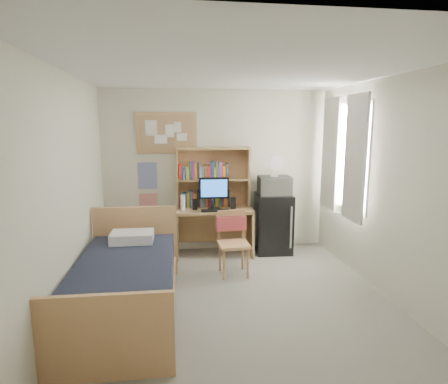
{
  "coord_description": "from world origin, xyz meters",
  "views": [
    {
      "loc": [
        -0.7,
        -3.91,
        2.05
      ],
      "look_at": [
        0.0,
        1.2,
        1.12
      ],
      "focal_mm": 30.0,
      "sensor_mm": 36.0,
      "label": 1
    }
  ],
  "objects": [
    {
      "name": "monitor",
      "position": [
        -0.08,
        1.72,
        1.0
      ],
      "size": [
        0.46,
        0.05,
        0.49
      ],
      "primitive_type": "cube",
      "rotation": [
        0.0,
        0.0,
        -0.03
      ],
      "color": "black",
      "rests_on": "desk"
    },
    {
      "name": "keyboard",
      "position": [
        -0.08,
        1.58,
        0.76
      ],
      "size": [
        0.42,
        0.14,
        0.02
      ],
      "primitive_type": "cube",
      "rotation": [
        0.0,
        0.0,
        -0.03
      ],
      "color": "black",
      "rests_on": "desk"
    },
    {
      "name": "window_unit",
      "position": [
        1.75,
        1.2,
        1.6
      ],
      "size": [
        0.1,
        1.4,
        1.7
      ],
      "primitive_type": "cube",
      "color": "white",
      "rests_on": "wall_right"
    },
    {
      "name": "bulletin_board",
      "position": [
        -0.78,
        2.08,
        1.92
      ],
      "size": [
        0.94,
        0.03,
        0.64
      ],
      "primitive_type": "cube",
      "color": "tan",
      "rests_on": "wall_back"
    },
    {
      "name": "microwave",
      "position": [
        0.89,
        1.78,
        1.1
      ],
      "size": [
        0.52,
        0.41,
        0.29
      ],
      "primitive_type": "cube",
      "rotation": [
        0.0,
        0.0,
        -0.07
      ],
      "color": "#B6B7BB",
      "rests_on": "mini_fridge"
    },
    {
      "name": "poster_japan",
      "position": [
        -1.1,
        2.09,
        0.78
      ],
      "size": [
        0.28,
        0.01,
        0.36
      ],
      "primitive_type": "cube",
      "color": "red",
      "rests_on": "wall_back"
    },
    {
      "name": "speaker_left",
      "position": [
        -0.38,
        1.73,
        0.84
      ],
      "size": [
        0.07,
        0.07,
        0.17
      ],
      "primitive_type": "cube",
      "rotation": [
        0.0,
        0.0,
        -0.03
      ],
      "color": "black",
      "rests_on": "desk"
    },
    {
      "name": "wall_back",
      "position": [
        0.0,
        2.1,
        1.3
      ],
      "size": [
        3.6,
        0.04,
        2.6
      ],
      "primitive_type": "cube",
      "color": "silver",
      "rests_on": "floor"
    },
    {
      "name": "hoodie",
      "position": [
        0.09,
        1.13,
        0.68
      ],
      "size": [
        0.42,
        0.14,
        0.2
      ],
      "primitive_type": "cube",
      "rotation": [
        0.0,
        0.0,
        0.04
      ],
      "color": "#D25055",
      "rests_on": "desk_chair"
    },
    {
      "name": "mini_fridge",
      "position": [
        0.89,
        1.8,
        0.48
      ],
      "size": [
        0.6,
        0.6,
        0.95
      ],
      "primitive_type": "cube",
      "rotation": [
        0.0,
        0.0,
        -0.07
      ],
      "color": "black",
      "rests_on": "floor"
    },
    {
      "name": "speaker_right",
      "position": [
        0.22,
        1.71,
        0.84
      ],
      "size": [
        0.08,
        0.08,
        0.18
      ],
      "primitive_type": "cube",
      "rotation": [
        0.0,
        0.0,
        -0.03
      ],
      "color": "black",
      "rests_on": "desk"
    },
    {
      "name": "bed",
      "position": [
        -1.25,
        0.0,
        0.29
      ],
      "size": [
        1.11,
        2.16,
        0.59
      ],
      "primitive_type": "cube",
      "rotation": [
        0.0,
        0.0,
        -0.02
      ],
      "color": "black",
      "rests_on": "floor"
    },
    {
      "name": "curtain_left",
      "position": [
        1.72,
        0.8,
        1.6
      ],
      "size": [
        0.04,
        0.55,
        1.7
      ],
      "primitive_type": "cube",
      "color": "beige",
      "rests_on": "wall_right"
    },
    {
      "name": "curtain_right",
      "position": [
        1.72,
        1.6,
        1.6
      ],
      "size": [
        0.04,
        0.55,
        1.7
      ],
      "primitive_type": "cube",
      "color": "beige",
      "rests_on": "wall_right"
    },
    {
      "name": "floor",
      "position": [
        0.0,
        0.0,
        -0.01
      ],
      "size": [
        3.6,
        4.2,
        0.02
      ],
      "primitive_type": "cube",
      "color": "gray",
      "rests_on": "ground"
    },
    {
      "name": "wall_left",
      "position": [
        -1.8,
        0.0,
        1.3
      ],
      "size": [
        0.04,
        4.2,
        2.6
      ],
      "primitive_type": "cube",
      "color": "silver",
      "rests_on": "floor"
    },
    {
      "name": "hutch",
      "position": [
        -0.07,
        1.93,
        1.23
      ],
      "size": [
        1.16,
        0.33,
        0.95
      ],
      "primitive_type": "cube",
      "rotation": [
        0.0,
        0.0,
        -0.03
      ],
      "color": "tan",
      "rests_on": "desk"
    },
    {
      "name": "poster_wave",
      "position": [
        -1.1,
        2.09,
        1.25
      ],
      "size": [
        0.3,
        0.01,
        0.42
      ],
      "primitive_type": "cube",
      "color": "#253896",
      "rests_on": "wall_back"
    },
    {
      "name": "wall_front",
      "position": [
        0.0,
        -2.1,
        1.3
      ],
      "size": [
        3.6,
        0.04,
        2.6
      ],
      "primitive_type": "cube",
      "color": "silver",
      "rests_on": "floor"
    },
    {
      "name": "ceiling",
      "position": [
        0.0,
        0.0,
        2.6
      ],
      "size": [
        3.6,
        4.2,
        0.02
      ],
      "primitive_type": "cube",
      "color": "white",
      "rests_on": "wall_back"
    },
    {
      "name": "desk_chair",
      "position": [
        0.1,
        0.93,
        0.44
      ],
      "size": [
        0.46,
        0.46,
        0.88
      ],
      "primitive_type": "cube",
      "rotation": [
        0.0,
        0.0,
        0.04
      ],
      "color": "tan",
      "rests_on": "floor"
    },
    {
      "name": "desk_fan",
      "position": [
        0.89,
        1.78,
        1.39
      ],
      "size": [
        0.26,
        0.26,
        0.3
      ],
      "primitive_type": "cylinder",
      "rotation": [
        0.0,
        0.0,
        -0.07
      ],
      "color": "white",
      "rests_on": "microwave"
    },
    {
      "name": "wall_right",
      "position": [
        1.8,
        0.0,
        1.3
      ],
      "size": [
        0.04,
        4.2,
        2.6
      ],
      "primitive_type": "cube",
      "color": "silver",
      "rests_on": "floor"
    },
    {
      "name": "water_bottle",
      "position": [
        -0.56,
        1.69,
        0.87
      ],
      "size": [
        0.07,
        0.07,
        0.24
      ],
      "primitive_type": "cylinder",
      "rotation": [
        0.0,
        0.0,
        -0.03
      ],
      "color": "white",
      "rests_on": "desk"
    },
    {
      "name": "pillow",
      "position": [
        -1.23,
        0.75,
        0.65
      ],
      "size": [
        0.53,
        0.38,
        0.13
      ],
      "primitive_type": "cube",
      "rotation": [
        0.0,
        0.0,
        -0.02
      ],
      "color": "white",
      "rests_on": "bed"
    },
    {
      "name": "desk",
      "position": [
        -0.08,
        1.78,
        0.38
      ],
      "size": [
        1.22,
        0.64,
        0.75
      ],
      "primitive_type": "cube",
      "rotation": [
        0.0,
        0.0,
        -0.03
      ],
      "color": "tan",
      "rests_on": "floor"
    }
  ]
}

